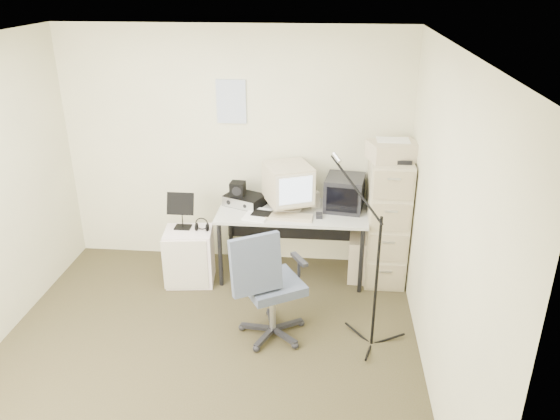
# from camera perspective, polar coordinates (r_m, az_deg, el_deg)

# --- Properties ---
(floor) EXTENTS (3.60, 3.60, 0.01)m
(floor) POSITION_cam_1_polar(r_m,az_deg,el_deg) (4.75, -7.97, -15.06)
(floor) COLOR #363018
(floor) RESTS_ON ground
(ceiling) EXTENTS (3.60, 3.60, 0.01)m
(ceiling) POSITION_cam_1_polar(r_m,az_deg,el_deg) (3.74, -10.19, 16.45)
(ceiling) COLOR white
(ceiling) RESTS_ON ground
(wall_back) EXTENTS (3.60, 0.02, 2.50)m
(wall_back) POSITION_cam_1_polar(r_m,az_deg,el_deg) (5.73, -4.72, 6.36)
(wall_back) COLOR beige
(wall_back) RESTS_ON ground
(wall_front) EXTENTS (3.60, 0.02, 2.50)m
(wall_front) POSITION_cam_1_polar(r_m,az_deg,el_deg) (2.65, -18.52, -17.66)
(wall_front) COLOR beige
(wall_front) RESTS_ON ground
(wall_right) EXTENTS (0.02, 3.60, 2.50)m
(wall_right) POSITION_cam_1_polar(r_m,az_deg,el_deg) (4.06, 16.58, -2.14)
(wall_right) COLOR beige
(wall_right) RESTS_ON ground
(wall_calendar) EXTENTS (0.30, 0.02, 0.44)m
(wall_calendar) POSITION_cam_1_polar(r_m,az_deg,el_deg) (5.60, -5.12, 11.22)
(wall_calendar) COLOR white
(wall_calendar) RESTS_ON wall_back
(filing_cabinet) EXTENTS (0.40, 0.60, 1.30)m
(filing_cabinet) POSITION_cam_1_polar(r_m,az_deg,el_deg) (5.60, 11.07, -1.04)
(filing_cabinet) COLOR beige
(filing_cabinet) RESTS_ON floor
(printer) EXTENTS (0.53, 0.43, 0.18)m
(printer) POSITION_cam_1_polar(r_m,az_deg,el_deg) (5.31, 11.71, 6.08)
(printer) COLOR tan
(printer) RESTS_ON filing_cabinet
(desk) EXTENTS (1.50, 0.70, 0.73)m
(desk) POSITION_cam_1_polar(r_m,az_deg,el_deg) (5.67, 1.27, -3.42)
(desk) COLOR #B4B59F
(desk) RESTS_ON floor
(crt_monitor) EXTENTS (0.56, 0.57, 0.47)m
(crt_monitor) POSITION_cam_1_polar(r_m,az_deg,el_deg) (5.47, 0.84, 2.39)
(crt_monitor) COLOR tan
(crt_monitor) RESTS_ON desk
(crt_tv) EXTENTS (0.42, 0.44, 0.34)m
(crt_tv) POSITION_cam_1_polar(r_m,az_deg,el_deg) (5.54, 6.76, 1.80)
(crt_tv) COLOR black
(crt_tv) RESTS_ON desk
(desk_speaker) EXTENTS (0.11, 0.11, 0.17)m
(desk_speaker) POSITION_cam_1_polar(r_m,az_deg,el_deg) (5.58, 3.61, 1.11)
(desk_speaker) COLOR beige
(desk_speaker) RESTS_ON desk
(keyboard) EXTENTS (0.47, 0.19, 0.03)m
(keyboard) POSITION_cam_1_polar(r_m,az_deg,el_deg) (5.34, 0.94, -0.74)
(keyboard) COLOR tan
(keyboard) RESTS_ON desk
(mouse) EXTENTS (0.07, 0.11, 0.03)m
(mouse) POSITION_cam_1_polar(r_m,az_deg,el_deg) (5.38, 4.11, -0.58)
(mouse) COLOR black
(mouse) RESTS_ON desk
(radio_receiver) EXTENTS (0.46, 0.40, 0.11)m
(radio_receiver) POSITION_cam_1_polar(r_m,az_deg,el_deg) (5.64, -3.68, 1.07)
(radio_receiver) COLOR black
(radio_receiver) RESTS_ON desk
(radio_speaker) EXTENTS (0.16, 0.15, 0.14)m
(radio_speaker) POSITION_cam_1_polar(r_m,az_deg,el_deg) (5.59, -4.44, 2.22)
(radio_speaker) COLOR black
(radio_speaker) RESTS_ON radio_receiver
(papers) EXTENTS (0.28, 0.35, 0.02)m
(papers) POSITION_cam_1_polar(r_m,az_deg,el_deg) (5.40, -2.36, -0.48)
(papers) COLOR white
(papers) RESTS_ON desk
(pc_tower) EXTENTS (0.25, 0.51, 0.46)m
(pc_tower) POSITION_cam_1_polar(r_m,az_deg,el_deg) (5.79, 8.32, -4.61)
(pc_tower) COLOR tan
(pc_tower) RESTS_ON floor
(office_chair) EXTENTS (0.83, 0.83, 1.05)m
(office_chair) POSITION_cam_1_polar(r_m,az_deg,el_deg) (4.67, -0.79, -7.65)
(office_chair) COLOR #384152
(office_chair) RESTS_ON floor
(side_cart) EXTENTS (0.51, 0.42, 0.58)m
(side_cart) POSITION_cam_1_polar(r_m,az_deg,el_deg) (5.64, -9.41, -4.79)
(side_cart) COLOR white
(side_cart) RESTS_ON floor
(music_stand) EXTENTS (0.30, 0.21, 0.39)m
(music_stand) POSITION_cam_1_polar(r_m,az_deg,el_deg) (5.50, -10.24, 0.01)
(music_stand) COLOR black
(music_stand) RESTS_ON side_cart
(headphones) EXTENTS (0.18, 0.18, 0.03)m
(headphones) POSITION_cam_1_polar(r_m,az_deg,el_deg) (5.48, -8.17, -1.68)
(headphones) COLOR black
(headphones) RESTS_ON side_cart
(mic_stand) EXTENTS (0.03, 0.03, 1.57)m
(mic_stand) POSITION_cam_1_polar(r_m,az_deg,el_deg) (4.49, 10.19, -5.53)
(mic_stand) COLOR black
(mic_stand) RESTS_ON floor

